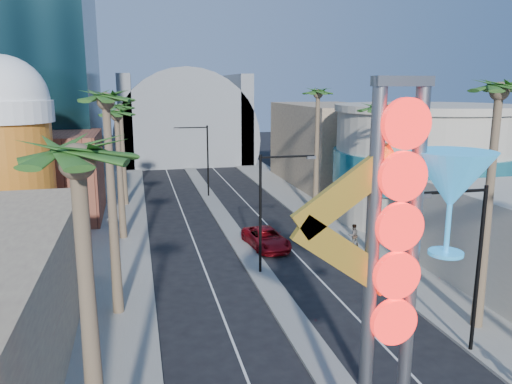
% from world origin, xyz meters
% --- Properties ---
extents(sidewalk_west, '(5.00, 100.00, 0.15)m').
position_xyz_m(sidewalk_west, '(-9.50, 35.00, 0.07)').
color(sidewalk_west, gray).
rests_on(sidewalk_west, ground).
extents(sidewalk_east, '(5.00, 100.00, 0.15)m').
position_xyz_m(sidewalk_east, '(9.50, 35.00, 0.07)').
color(sidewalk_east, gray).
rests_on(sidewalk_east, ground).
extents(median, '(1.60, 84.00, 0.15)m').
position_xyz_m(median, '(0.00, 38.00, 0.07)').
color(median, gray).
rests_on(median, ground).
extents(brick_filler_west, '(10.00, 10.00, 8.00)m').
position_xyz_m(brick_filler_west, '(-16.00, 38.00, 4.00)').
color(brick_filler_west, brown).
rests_on(brick_filler_west, ground).
extents(filler_east, '(10.00, 20.00, 10.00)m').
position_xyz_m(filler_east, '(16.00, 48.00, 5.00)').
color(filler_east, '#957760').
rests_on(filler_east, ground).
extents(beer_mug, '(7.00, 7.00, 14.50)m').
position_xyz_m(beer_mug, '(-17.00, 30.00, 7.84)').
color(beer_mug, '#BD7319').
rests_on(beer_mug, ground).
extents(turquoise_building, '(16.60, 16.60, 10.60)m').
position_xyz_m(turquoise_building, '(18.00, 30.00, 5.25)').
color(turquoise_building, '#B2AC97').
rests_on(turquoise_building, ground).
extents(canopy, '(22.00, 16.00, 22.00)m').
position_xyz_m(canopy, '(0.00, 72.00, 4.31)').
color(canopy, slate).
rests_on(canopy, ground).
extents(neon_sign, '(6.53, 2.60, 12.55)m').
position_xyz_m(neon_sign, '(0.82, 2.96, 7.31)').
color(neon_sign, gray).
rests_on(neon_sign, ground).
extents(streetlight_0, '(3.79, 0.25, 8.00)m').
position_xyz_m(streetlight_0, '(0.55, 20.00, 4.88)').
color(streetlight_0, black).
rests_on(streetlight_0, ground).
extents(streetlight_1, '(3.79, 0.25, 8.00)m').
position_xyz_m(streetlight_1, '(-0.55, 44.00, 4.88)').
color(streetlight_1, black).
rests_on(streetlight_1, ground).
extents(streetlight_2, '(3.45, 0.25, 8.00)m').
position_xyz_m(streetlight_2, '(6.72, 8.00, 4.83)').
color(streetlight_2, black).
rests_on(streetlight_2, ground).
extents(palm_0, '(2.40, 2.40, 11.70)m').
position_xyz_m(palm_0, '(-9.00, 2.00, 9.93)').
color(palm_0, brown).
rests_on(palm_0, ground).
extents(palm_1, '(2.40, 2.40, 12.70)m').
position_xyz_m(palm_1, '(-9.00, 16.00, 10.82)').
color(palm_1, brown).
rests_on(palm_1, ground).
extents(palm_2, '(2.40, 2.40, 11.20)m').
position_xyz_m(palm_2, '(-9.00, 30.00, 9.48)').
color(palm_2, brown).
rests_on(palm_2, ground).
extents(palm_3, '(2.40, 2.40, 11.20)m').
position_xyz_m(palm_3, '(-9.00, 42.00, 9.48)').
color(palm_3, brown).
rests_on(palm_3, ground).
extents(palm_5, '(2.40, 2.40, 13.20)m').
position_xyz_m(palm_5, '(9.00, 10.00, 11.27)').
color(palm_5, brown).
rests_on(palm_5, ground).
extents(palm_6, '(2.40, 2.40, 11.70)m').
position_xyz_m(palm_6, '(9.00, 22.00, 9.93)').
color(palm_6, brown).
rests_on(palm_6, ground).
extents(palm_7, '(2.40, 2.40, 12.70)m').
position_xyz_m(palm_7, '(9.00, 34.00, 10.82)').
color(palm_7, brown).
rests_on(palm_7, ground).
extents(red_pickup, '(3.11, 5.72, 1.52)m').
position_xyz_m(red_pickup, '(1.74, 25.12, 0.76)').
color(red_pickup, maroon).
rests_on(red_pickup, ground).
extents(pedestrian_b, '(0.92, 0.75, 1.74)m').
position_xyz_m(pedestrian_b, '(8.26, 23.53, 1.02)').
color(pedestrian_b, gray).
rests_on(pedestrian_b, sidewalk_east).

